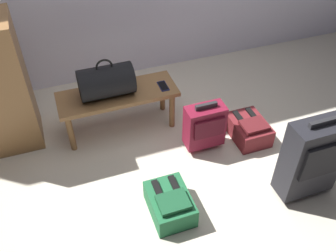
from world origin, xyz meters
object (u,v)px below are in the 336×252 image
suitcase_small_burgundy (205,126)px  backpack_green (170,203)px  suitcase_upright_charcoal (312,158)px  cell_phone (163,86)px  backpack_maroon (249,129)px  duffel_bag_black (106,81)px  bench (118,98)px

suitcase_small_burgundy → backpack_green: bearing=-132.8°
suitcase_upright_charcoal → cell_phone: bearing=122.4°
cell_phone → suitcase_upright_charcoal: suitcase_upright_charcoal is taller
suitcase_small_burgundy → backpack_maroon: 0.44m
duffel_bag_black → suitcase_small_burgundy: (0.68, -0.47, -0.28)m
bench → cell_phone: (0.39, -0.04, 0.06)m
suitcase_upright_charcoal → backpack_maroon: size_ratio=1.87×
bench → suitcase_small_burgundy: 0.77m
cell_phone → suitcase_upright_charcoal: 1.32m
cell_phone → suitcase_small_burgundy: bearing=-64.4°
suitcase_upright_charcoal → suitcase_small_burgundy: 0.86m
suitcase_upright_charcoal → suitcase_small_burgundy: bearing=126.2°
cell_phone → suitcase_small_burgundy: size_ratio=0.31×
duffel_bag_black → suitcase_upright_charcoal: duffel_bag_black is taller
cell_phone → suitcase_small_burgundy: 0.50m
bench → suitcase_upright_charcoal: size_ratio=1.41×
duffel_bag_black → cell_phone: 0.49m
bench → suitcase_small_burgundy: bearing=-38.5°
cell_phone → backpack_green: 1.04m
suitcase_small_burgundy → duffel_bag_black: bearing=144.9°
backpack_green → duffel_bag_black: bearing=100.6°
bench → suitcase_small_burgundy: size_ratio=2.17×
backpack_green → backpack_maroon: size_ratio=1.00×
suitcase_upright_charcoal → backpack_maroon: suitcase_upright_charcoal is taller
bench → backpack_maroon: bearing=-26.1°
suitcase_upright_charcoal → suitcase_small_burgundy: suitcase_upright_charcoal is taller
backpack_green → backpack_maroon: (0.90, 0.51, 0.00)m
bench → suitcase_upright_charcoal: bearing=-46.6°
backpack_green → bench: bearing=96.2°
suitcase_upright_charcoal → suitcase_small_burgundy: (-0.50, 0.68, -0.13)m
bench → suitcase_upright_charcoal: suitcase_upright_charcoal is taller
suitcase_upright_charcoal → backpack_green: suitcase_upright_charcoal is taller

